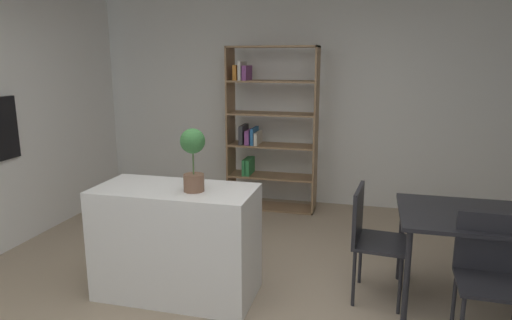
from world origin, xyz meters
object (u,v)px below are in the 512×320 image
(kitchen_island, at_px, (177,242))
(dining_table, at_px, (478,224))
(dining_chair_island_side, at_px, (369,232))
(open_bookshelf, at_px, (267,128))
(potted_plant_on_island, at_px, (193,155))
(dining_chair_near, at_px, (492,269))

(kitchen_island, xyz_separation_m, dining_table, (2.28, 0.33, 0.24))
(dining_table, bearing_deg, dining_chair_island_side, 179.37)
(open_bookshelf, bearing_deg, potted_plant_on_island, -90.39)
(potted_plant_on_island, xyz_separation_m, open_bookshelf, (0.02, 2.40, -0.14))
(kitchen_island, relative_size, potted_plant_on_island, 2.62)
(dining_table, bearing_deg, open_bookshelf, 135.92)
(dining_chair_near, height_order, dining_chair_island_side, dining_chair_island_side)
(open_bookshelf, bearing_deg, kitchen_island, -94.83)
(dining_table, distance_m, dining_chair_island_side, 0.79)
(open_bookshelf, distance_m, dining_chair_near, 3.28)
(dining_table, distance_m, dining_chair_near, 0.48)
(kitchen_island, relative_size, open_bookshelf, 0.62)
(potted_plant_on_island, bearing_deg, dining_table, 10.16)
(open_bookshelf, bearing_deg, dining_table, -44.08)
(open_bookshelf, xyz_separation_m, dining_table, (2.09, -2.02, -0.35))
(kitchen_island, xyz_separation_m, dining_chair_near, (2.29, -0.13, 0.10))
(dining_table, bearing_deg, kitchen_island, -171.71)
(open_bookshelf, bearing_deg, dining_chair_near, -49.86)
(kitchen_island, height_order, dining_chair_island_side, dining_chair_island_side)
(kitchen_island, xyz_separation_m, potted_plant_on_island, (0.18, -0.04, 0.73))
(potted_plant_on_island, height_order, dining_table, potted_plant_on_island)
(kitchen_island, distance_m, dining_chair_island_side, 1.54)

